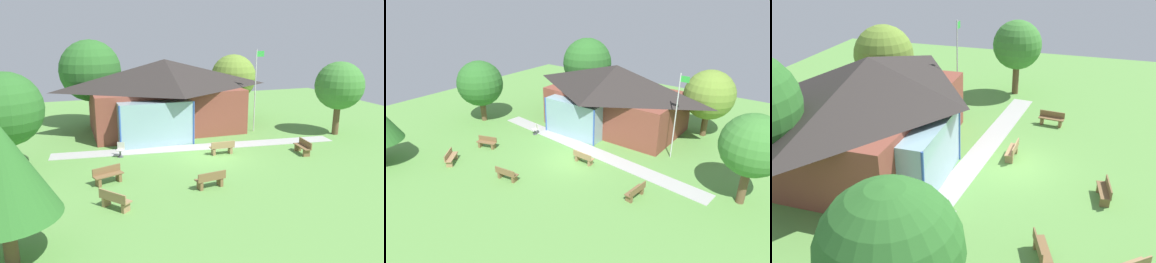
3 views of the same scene
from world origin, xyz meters
The scene contains 14 objects.
ground_plane centered at (0.00, 0.00, 0.00)m, with size 44.00×44.00×0.00m, color #609947.
pavilion centered at (-0.98, 6.95, 2.74)m, with size 11.66×7.98×5.28m.
footpath centered at (0.00, 2.00, 0.01)m, with size 18.39×1.30×0.03m, color #ADADA8.
flagpole centered at (5.26, 4.62, 3.31)m, with size 0.64×0.08×6.03m.
bench_front_center centered at (-1.68, -4.39, 0.40)m, with size 1.55×0.65×0.84m.
bench_front_left centered at (-6.35, -5.24, 0.40)m, with size 1.29×1.44×0.84m.
bench_rear_near_path centered at (0.84, 0.20, 0.40)m, with size 1.51×0.48×0.84m.
bench_mid_right centered at (5.59, -1.23, 0.40)m, with size 0.60×1.54×0.84m.
bench_mid_left centered at (-6.29, -2.25, 0.40)m, with size 1.56×0.92×0.84m.
patio_chair_west centered at (-5.10, 1.70, 0.42)m, with size 0.59×0.59×0.86m.
tree_east_hedge centered at (10.42, 1.94, 3.51)m, with size 3.38×3.38×5.23m.
tree_behind_pavilion_left centered at (-5.98, 10.02, 4.31)m, with size 4.66×4.66×6.66m.
tree_west_hedge centered at (-10.98, 1.14, 3.37)m, with size 3.90×3.90×5.34m.
tree_behind_pavilion_right centered at (5.82, 9.79, 3.39)m, with size 3.85×3.85×5.33m.
Camera 2 is at (12.37, -15.53, 11.02)m, focal length 30.52 mm.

